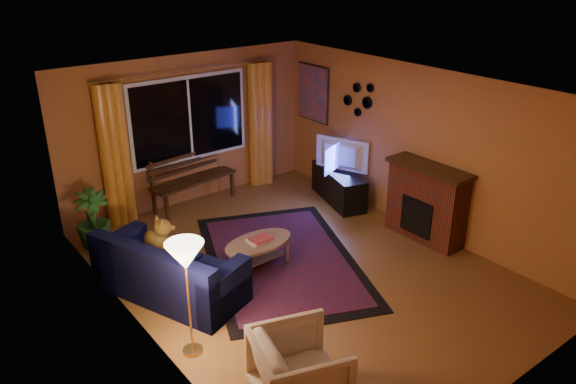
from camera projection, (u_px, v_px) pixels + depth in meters
floor at (301, 270)px, 7.66m from camera, size 4.50×6.00×0.02m
ceiling at (303, 87)px, 6.65m from camera, size 4.50×6.00×0.02m
wall_back at (189, 130)px, 9.34m from camera, size 4.50×0.02×2.50m
wall_left at (135, 236)px, 5.89m from camera, size 0.02×6.00×2.50m
wall_right at (419, 150)px, 8.42m from camera, size 0.02×6.00×2.50m
window at (190, 119)px, 9.21m from camera, size 2.00×0.02×1.30m
curtain_rod at (188, 71)px, 8.86m from camera, size 3.20×0.03×0.03m
curtain_left at (115, 156)px, 8.54m from camera, size 0.36×0.36×2.24m
curtain_right at (260, 125)px, 10.06m from camera, size 0.36×0.36×2.24m
bench at (195, 192)px, 9.50m from camera, size 1.57×0.66×0.46m
potted_plant at (93, 219)px, 8.09m from camera, size 0.51×0.51×0.87m
sofa at (170, 267)px, 6.96m from camera, size 1.46×2.09×0.78m
dog at (156, 237)px, 7.21m from camera, size 0.44×0.50×0.46m
armchair at (299, 368)px, 5.25m from camera, size 0.97×1.01×0.83m
floor_lamp at (189, 300)px, 5.84m from camera, size 0.27×0.27×1.32m
rug at (281, 260)px, 7.87m from camera, size 3.03×3.65×0.02m
coffee_table at (259, 253)px, 7.68m from camera, size 1.08×1.08×0.38m
tv_console at (339, 186)px, 9.64m from camera, size 0.81×1.39×0.55m
television at (340, 156)px, 9.42m from camera, size 0.48×0.94×0.55m
fireplace at (426, 204)px, 8.29m from camera, size 0.40×1.20×1.10m
mirror_cluster at (358, 97)px, 9.12m from camera, size 0.06×0.60×0.56m
painting at (313, 93)px, 10.02m from camera, size 0.04×0.76×0.96m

